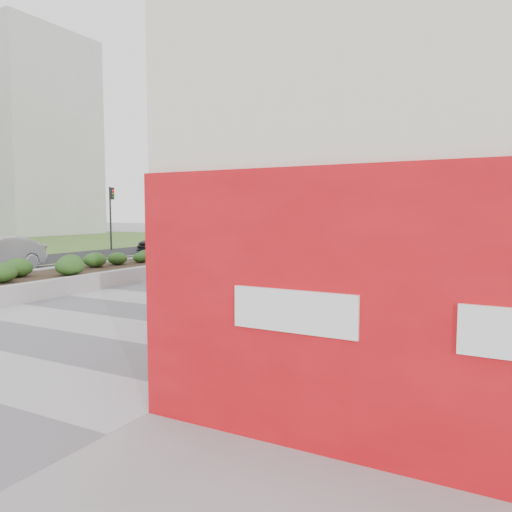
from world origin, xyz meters
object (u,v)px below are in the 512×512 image
(traffic_signal_near, at_px, (232,208))
(car_dark, at_px, (167,241))
(planter, at_px, (132,266))
(traffic_signal_far, at_px, (111,208))
(skateboarder, at_px, (216,267))

(traffic_signal_near, height_order, car_dark, traffic_signal_near)
(planter, distance_m, traffic_signal_far, 15.00)
(traffic_signal_near, relative_size, car_dark, 1.00)
(car_dark, bearing_deg, traffic_signal_far, -156.38)
(planter, relative_size, skateboarder, 11.60)
(skateboarder, bearing_deg, traffic_signal_far, 130.13)
(traffic_signal_far, height_order, car_dark, traffic_signal_far)
(skateboarder, bearing_deg, traffic_signal_near, 105.26)
(car_dark, bearing_deg, planter, -46.81)
(planter, relative_size, traffic_signal_far, 4.29)
(planter, bearing_deg, car_dark, 122.66)
(traffic_signal_near, height_order, traffic_signal_far, same)
(planter, height_order, traffic_signal_far, traffic_signal_far)
(planter, relative_size, traffic_signal_near, 4.29)
(skateboarder, distance_m, car_dark, 17.32)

